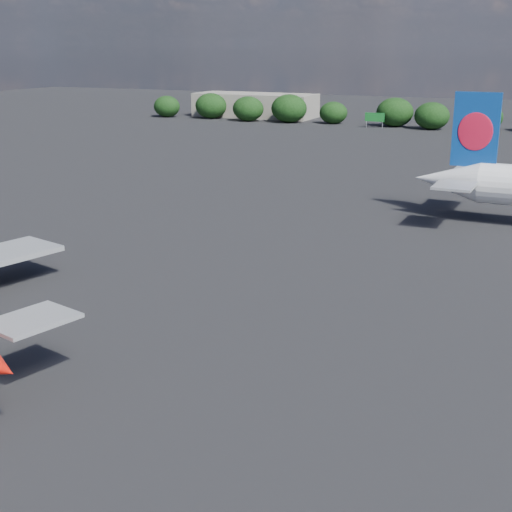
% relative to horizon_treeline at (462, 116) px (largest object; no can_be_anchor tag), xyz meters
% --- Properties ---
extents(ground, '(500.00, 500.00, 0.00)m').
position_rel_horizon_treeline_xyz_m(ground, '(-7.40, -119.36, -4.17)').
color(ground, black).
rests_on(ground, ground).
extents(terminal_building, '(42.00, 16.00, 8.00)m').
position_rel_horizon_treeline_xyz_m(terminal_building, '(-72.40, 12.64, -0.17)').
color(terminal_building, gray).
rests_on(terminal_building, ground).
extents(highway_sign, '(6.00, 0.30, 4.50)m').
position_rel_horizon_treeline_xyz_m(highway_sign, '(-25.40, -3.36, -1.04)').
color(highway_sign, '#156A24').
rests_on(highway_sign, ground).
extents(billboard_yellow, '(5.00, 0.30, 5.50)m').
position_rel_horizon_treeline_xyz_m(billboard_yellow, '(4.60, 2.64, -0.30)').
color(billboard_yellow, yellow).
rests_on(billboard_yellow, ground).
extents(horizon_treeline, '(209.48, 17.27, 9.21)m').
position_rel_horizon_treeline_xyz_m(horizon_treeline, '(0.00, 0.00, 0.00)').
color(horizon_treeline, black).
rests_on(horizon_treeline, ground).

